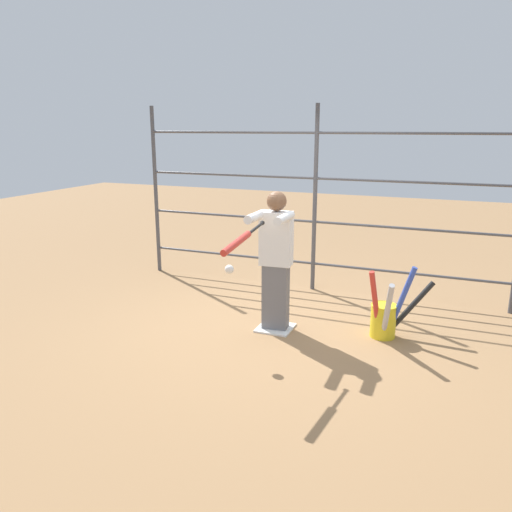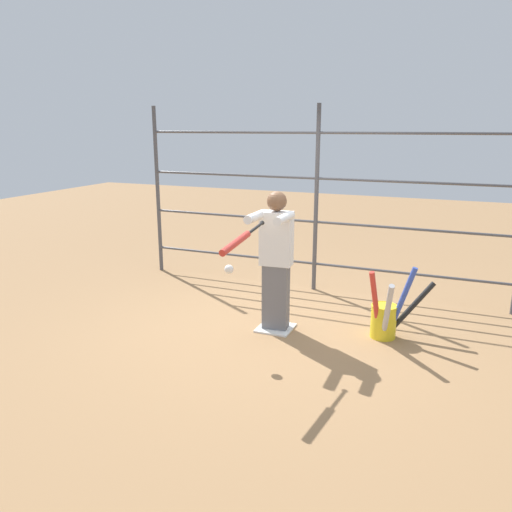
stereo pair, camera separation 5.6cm
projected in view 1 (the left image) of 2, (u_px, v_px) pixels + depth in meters
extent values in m
plane|color=#9E754C|center=(275.00, 329.00, 5.88)|extent=(24.00, 24.00, 0.00)
cube|color=white|center=(275.00, 328.00, 5.88)|extent=(0.40, 0.40, 0.02)
cylinder|color=#4C4C51|center=(315.00, 200.00, 6.98)|extent=(0.06, 0.06, 2.61)
cylinder|color=#4C4C51|center=(156.00, 191.00, 7.93)|extent=(0.06, 0.06, 2.61)
cylinder|color=#4C4C51|center=(313.00, 263.00, 7.22)|extent=(5.23, 0.04, 0.04)
cylinder|color=#4C4C51|center=(314.00, 222.00, 7.06)|extent=(5.23, 0.04, 0.04)
cylinder|color=#4C4C51|center=(316.00, 178.00, 6.91)|extent=(5.23, 0.04, 0.04)
cylinder|color=#4C4C51|center=(317.00, 133.00, 6.75)|extent=(5.23, 0.04, 0.04)
cube|color=slate|center=(276.00, 297.00, 5.78)|extent=(0.30, 0.21, 0.78)
cube|color=white|center=(276.00, 238.00, 5.60)|extent=(0.37, 0.23, 0.61)
sphere|color=brown|center=(277.00, 201.00, 5.50)|extent=(0.22, 0.22, 0.22)
cylinder|color=white|center=(284.00, 218.00, 5.29)|extent=(0.10, 0.43, 0.10)
cylinder|color=white|center=(255.00, 217.00, 5.38)|extent=(0.10, 0.43, 0.10)
sphere|color=black|center=(262.00, 223.00, 5.15)|extent=(0.05, 0.05, 0.05)
cylinder|color=black|center=(256.00, 228.00, 4.99)|extent=(0.04, 0.37, 0.07)
cylinder|color=red|center=(236.00, 243.00, 4.60)|extent=(0.07, 0.55, 0.13)
sphere|color=white|center=(229.00, 269.00, 5.17)|extent=(0.10, 0.10, 0.10)
cylinder|color=yellow|center=(383.00, 321.00, 5.62)|extent=(0.28, 0.28, 0.38)
torus|color=yellow|center=(384.00, 305.00, 5.57)|extent=(0.29, 0.29, 0.01)
cylinder|color=#B2B2B7|center=(387.00, 312.00, 5.31)|extent=(0.17, 0.46, 0.75)
cylinder|color=black|center=(410.00, 308.00, 5.61)|extent=(0.51, 0.31, 0.62)
cylinder|color=red|center=(375.00, 304.00, 5.47)|extent=(0.18, 0.25, 0.78)
cylinder|color=#334CB2|center=(401.00, 302.00, 5.48)|extent=(0.30, 0.08, 0.83)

